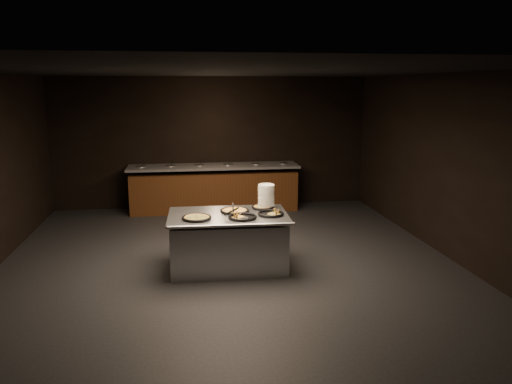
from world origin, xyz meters
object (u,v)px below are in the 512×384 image
at_px(serving_counter, 228,242).
at_px(pan_veggie_whole, 197,218).
at_px(plate_stack, 266,196).
at_px(pan_cheese_whole, 235,211).

xyz_separation_m(serving_counter, pan_veggie_whole, (-0.47, -0.21, 0.46)).
relative_size(serving_counter, pan_veggie_whole, 4.24).
distance_m(plate_stack, pan_cheese_whole, 0.57).
bearing_deg(serving_counter, plate_stack, 27.64).
relative_size(serving_counter, pan_cheese_whole, 4.12).
distance_m(serving_counter, pan_cheese_whole, 0.48).
bearing_deg(pan_veggie_whole, plate_stack, 24.98).
bearing_deg(plate_stack, serving_counter, -154.33).
relative_size(pan_veggie_whole, pan_cheese_whole, 0.97).
height_order(serving_counter, plate_stack, plate_stack).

